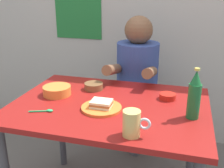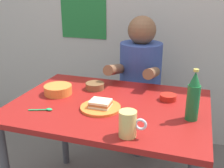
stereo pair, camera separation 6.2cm
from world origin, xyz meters
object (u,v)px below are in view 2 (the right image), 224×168
object	(u,v)px
person_seated	(140,70)
sandwich	(100,103)
soup_bowl_orange	(58,89)
beer_mug	(128,124)
dining_table	(109,118)
plate_orange	(101,108)
beer_bottle	(193,97)
stool	(139,118)

from	to	relation	value
person_seated	sandwich	xyz separation A→B (m)	(-0.07, -0.70, 0.01)
soup_bowl_orange	beer_mug	bearing A→B (deg)	-33.19
dining_table	plate_orange	bearing A→B (deg)	-105.03
person_seated	beer_bottle	size ratio (longest dim) A/B	2.75
beer_mug	beer_bottle	xyz separation A→B (m)	(0.26, 0.25, 0.06)
beer_mug	sandwich	bearing A→B (deg)	133.20
person_seated	sandwich	world-z (taller)	person_seated
dining_table	beer_mug	world-z (taller)	beer_mug
stool	beer_mug	size ratio (longest dim) A/B	3.57
sandwich	beer_bottle	bearing A→B (deg)	2.99
plate_orange	soup_bowl_orange	distance (m)	0.35
plate_orange	soup_bowl_orange	size ratio (longest dim) A/B	1.29
plate_orange	beer_mug	xyz separation A→B (m)	(0.21, -0.23, 0.05)
plate_orange	sandwich	bearing A→B (deg)	90.00
person_seated	beer_bottle	bearing A→B (deg)	-58.93
dining_table	plate_orange	size ratio (longest dim) A/B	5.00
beer_mug	soup_bowl_orange	size ratio (longest dim) A/B	0.74
plate_orange	soup_bowl_orange	world-z (taller)	soup_bowl_orange
stool	person_seated	bearing A→B (deg)	-90.00
dining_table	stool	size ratio (longest dim) A/B	2.44
beer_mug	soup_bowl_orange	distance (m)	0.64
stool	sandwich	bearing A→B (deg)	-95.23
dining_table	stool	distance (m)	0.70
beer_mug	plate_orange	bearing A→B (deg)	133.20
plate_orange	beer_bottle	xyz separation A→B (m)	(0.47, 0.02, 0.11)
dining_table	person_seated	distance (m)	0.63
sandwich	beer_mug	xyz separation A→B (m)	(0.21, -0.23, 0.03)
dining_table	soup_bowl_orange	size ratio (longest dim) A/B	6.47
dining_table	sandwich	xyz separation A→B (m)	(-0.02, -0.08, 0.13)
beer_bottle	soup_bowl_orange	bearing A→B (deg)	172.92
stool	soup_bowl_orange	bearing A→B (deg)	-123.43
plate_orange	beer_mug	distance (m)	0.32
plate_orange	beer_mug	size ratio (longest dim) A/B	1.75
beer_bottle	soup_bowl_orange	size ratio (longest dim) A/B	1.54
dining_table	person_seated	size ratio (longest dim) A/B	1.53
stool	person_seated	size ratio (longest dim) A/B	0.63
stool	beer_mug	xyz separation A→B (m)	(0.15, -0.94, 0.45)
plate_orange	stool	bearing A→B (deg)	84.77
stool	sandwich	xyz separation A→B (m)	(-0.07, -0.71, 0.42)
dining_table	sandwich	size ratio (longest dim) A/B	10.00
sandwich	person_seated	bearing A→B (deg)	84.68
person_seated	beer_mug	size ratio (longest dim) A/B	5.71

